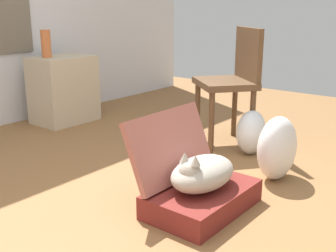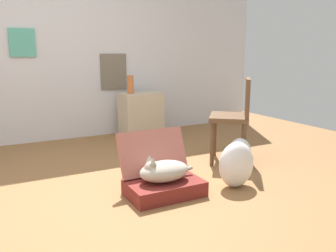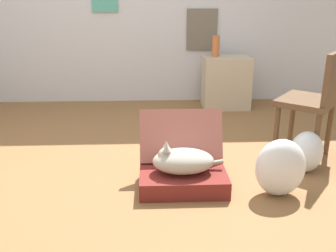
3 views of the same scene
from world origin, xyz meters
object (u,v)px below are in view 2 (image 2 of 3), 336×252
at_px(side_table, 141,115).
at_px(chair, 235,115).
at_px(plastic_bag_clear, 239,154).
at_px(suitcase_base, 164,188).
at_px(vase_tall, 130,84).
at_px(plastic_bag_white, 236,165).
at_px(cat, 163,171).

distance_m(side_table, chair, 1.68).
xyz_separation_m(plastic_bag_clear, side_table, (-0.29, 1.86, 0.15)).
bearing_deg(suitcase_base, vase_tall, 75.19).
bearing_deg(plastic_bag_clear, side_table, 98.89).
xyz_separation_m(suitcase_base, side_table, (0.70, 2.09, 0.25)).
bearing_deg(plastic_bag_clear, vase_tall, 102.90).
distance_m(plastic_bag_white, plastic_bag_clear, 0.49).
bearing_deg(plastic_bag_white, side_table, 89.03).
height_order(suitcase_base, plastic_bag_white, plastic_bag_white).
distance_m(cat, plastic_bag_clear, 1.03).
bearing_deg(vase_tall, plastic_bag_clear, -77.10).
xyz_separation_m(plastic_bag_clear, chair, (0.13, 0.25, 0.36)).
xyz_separation_m(suitcase_base, chair, (1.12, 0.49, 0.47)).
relative_size(plastic_bag_white, plastic_bag_clear, 1.24).
relative_size(side_table, chair, 0.68).
distance_m(plastic_bag_white, vase_tall, 2.31).
height_order(plastic_bag_white, plastic_bag_clear, plastic_bag_white).
bearing_deg(chair, vase_tall, -121.84).
relative_size(suitcase_base, plastic_bag_clear, 1.86).
relative_size(suitcase_base, chair, 0.68).
distance_m(plastic_bag_clear, side_table, 1.89).
relative_size(cat, side_table, 0.82).
relative_size(suitcase_base, side_table, 0.99).
distance_m(suitcase_base, cat, 0.16).
relative_size(plastic_bag_clear, side_table, 0.53).
bearing_deg(suitcase_base, chair, 23.44).
bearing_deg(chair, suitcase_base, -27.45).
bearing_deg(cat, suitcase_base, -2.27).
bearing_deg(suitcase_base, plastic_bag_clear, 13.23).
bearing_deg(vase_tall, cat, -105.05).
height_order(suitcase_base, plastic_bag_clear, plastic_bag_clear).
height_order(vase_tall, chair, chair).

